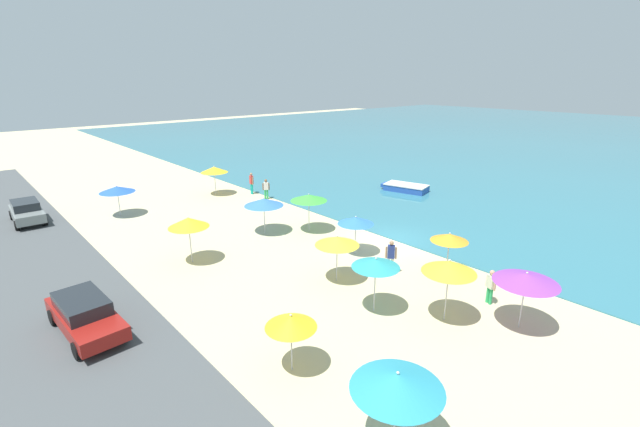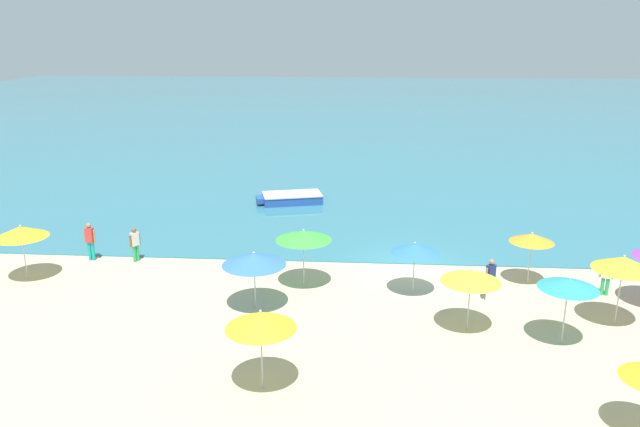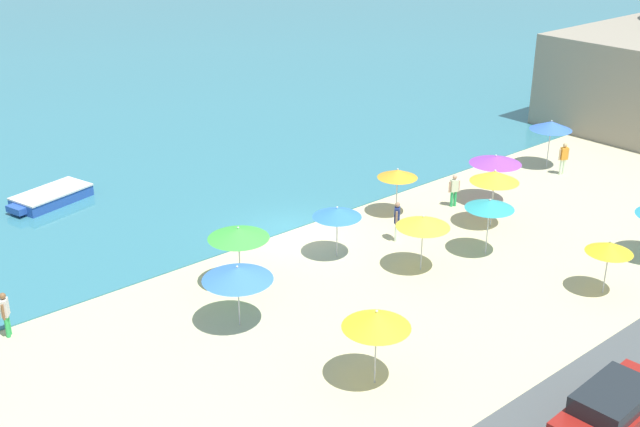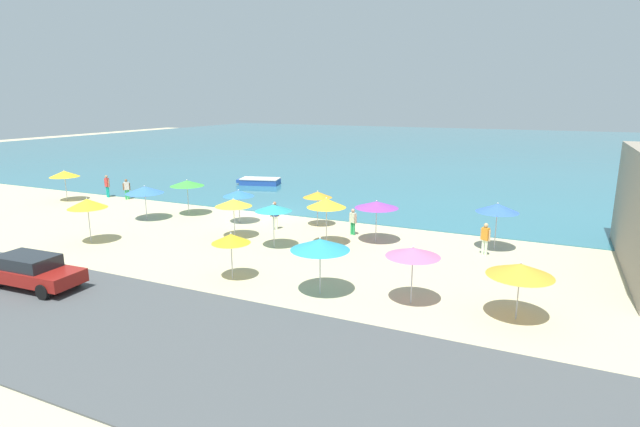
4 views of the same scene
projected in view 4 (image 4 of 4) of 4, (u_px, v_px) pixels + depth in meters
name	position (u px, v px, depth m)	size (l,w,h in m)	color
ground_plane	(267.00, 213.00, 35.34)	(160.00, 160.00, 0.00)	#C4B990
sea	(435.00, 146.00, 83.93)	(150.00, 110.00, 0.05)	teal
coastal_road	(29.00, 306.00, 19.43)	(80.00, 8.00, 0.06)	#494D4F
beach_umbrella_0	(145.00, 190.00, 33.00)	(2.46, 2.46, 2.32)	#B2B2B7
beach_umbrella_1	(187.00, 183.00, 34.28)	(2.32, 2.32, 2.50)	#B2B2B7
beach_umbrella_2	(497.00, 208.00, 26.21)	(2.20, 2.20, 2.60)	#B2B2B7
beach_umbrella_3	(231.00, 239.00, 22.03)	(1.73, 1.73, 2.16)	#B2B2B7
beach_umbrella_4	(87.00, 204.00, 27.57)	(2.12, 2.12, 2.58)	#B2B2B7
beach_umbrella_5	(273.00, 208.00, 26.65)	(2.01, 2.01, 2.46)	#B2B2B7
beach_umbrella_6	(520.00, 270.00, 17.93)	(2.38, 2.38, 2.21)	#B2B2B7
beach_umbrella_7	(64.00, 174.00, 39.14)	(2.22, 2.22, 2.45)	#B2B2B7
beach_umbrella_9	(239.00, 193.00, 32.09)	(2.00, 2.00, 2.22)	#B2B2B7
beach_umbrella_10	(377.00, 205.00, 27.70)	(2.44, 2.44, 2.42)	#B2B2B7
beach_umbrella_11	(413.00, 252.00, 19.28)	(2.14, 2.14, 2.38)	#B2B2B7
beach_umbrella_12	(326.00, 203.00, 27.07)	(2.16, 2.16, 2.70)	#B2B2B7
beach_umbrella_13	(233.00, 203.00, 28.64)	(2.13, 2.13, 2.36)	#B2B2B7
beach_umbrella_14	(318.00, 195.00, 31.32)	(1.84, 1.84, 2.28)	#B2B2B7
beach_umbrella_15	(320.00, 244.00, 20.25)	(2.45, 2.45, 2.44)	#B2B2B7
bather_0	(107.00, 185.00, 40.73)	(0.56, 0.27, 1.82)	#13A393
bather_1	(127.00, 188.00, 39.89)	(0.38, 0.49, 1.65)	green
bather_2	(275.00, 214.00, 30.64)	(0.47, 0.40, 1.77)	white
bather_3	(485.00, 237.00, 25.61)	(0.52, 0.36, 1.72)	#E1F9D1
bather_4	(353.00, 220.00, 29.52)	(0.54, 0.34, 1.58)	#29A85B
parked_car_2	(31.00, 270.00, 21.14)	(4.57, 2.01, 1.40)	maroon
skiff_nearshore	(259.00, 181.00, 46.71)	(4.21, 2.70, 0.59)	#274EA4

